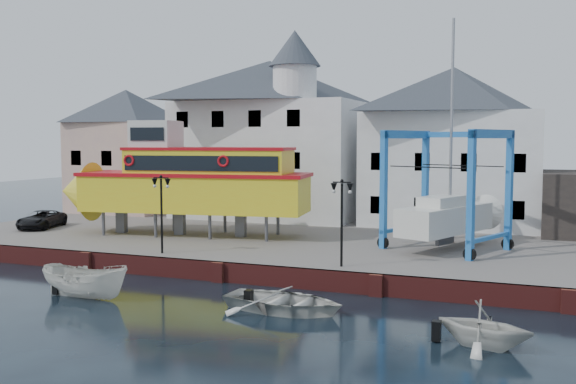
% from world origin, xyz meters
% --- Properties ---
extents(ground, '(140.00, 140.00, 0.00)m').
position_xyz_m(ground, '(0.00, 0.00, 0.00)').
color(ground, black).
rests_on(ground, ground).
extents(hardstanding, '(44.00, 22.00, 1.00)m').
position_xyz_m(hardstanding, '(0.00, 11.00, 0.50)').
color(hardstanding, slate).
rests_on(hardstanding, ground).
extents(quay_wall, '(44.00, 0.47, 1.00)m').
position_xyz_m(quay_wall, '(-0.00, 0.10, 0.50)').
color(quay_wall, maroon).
rests_on(quay_wall, ground).
extents(building_pink, '(8.00, 7.00, 10.30)m').
position_xyz_m(building_pink, '(-18.00, 18.00, 6.15)').
color(building_pink, '#BE9691').
rests_on(building_pink, hardstanding).
extents(building_white_main, '(14.00, 8.30, 14.00)m').
position_xyz_m(building_white_main, '(-4.87, 18.39, 7.34)').
color(building_white_main, silver).
rests_on(building_white_main, hardstanding).
extents(building_white_right, '(12.00, 8.00, 11.20)m').
position_xyz_m(building_white_right, '(9.00, 19.00, 6.60)').
color(building_white_right, silver).
rests_on(building_white_right, hardstanding).
extents(lamp_post_left, '(1.12, 0.32, 4.20)m').
position_xyz_m(lamp_post_left, '(-4.00, 1.20, 4.17)').
color(lamp_post_left, black).
rests_on(lamp_post_left, hardstanding).
extents(lamp_post_right, '(1.12, 0.32, 4.20)m').
position_xyz_m(lamp_post_right, '(6.00, 1.20, 4.17)').
color(lamp_post_right, black).
rests_on(lamp_post_right, hardstanding).
extents(tour_boat, '(17.10, 6.25, 7.28)m').
position_xyz_m(tour_boat, '(-6.58, 7.47, 4.43)').
color(tour_boat, '#59595E').
rests_on(tour_boat, hardstanding).
extents(travel_lift, '(7.22, 8.59, 12.69)m').
position_xyz_m(travel_lift, '(10.27, 8.67, 3.12)').
color(travel_lift, blue).
rests_on(travel_lift, hardstanding).
extents(van, '(3.02, 4.67, 1.20)m').
position_xyz_m(van, '(-17.14, 6.71, 1.60)').
color(van, black).
rests_on(van, hardstanding).
extents(motorboat_a, '(4.48, 1.70, 1.73)m').
position_xyz_m(motorboat_a, '(-4.04, -5.05, 0.00)').
color(motorboat_a, silver).
rests_on(motorboat_a, ground).
extents(motorboat_b, '(5.41, 4.07, 1.06)m').
position_xyz_m(motorboat_b, '(5.04, -3.89, 0.00)').
color(motorboat_b, silver).
rests_on(motorboat_b, ground).
extents(motorboat_c, '(3.84, 3.52, 1.72)m').
position_xyz_m(motorboat_c, '(13.10, -5.72, 0.00)').
color(motorboat_c, silver).
rests_on(motorboat_c, ground).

